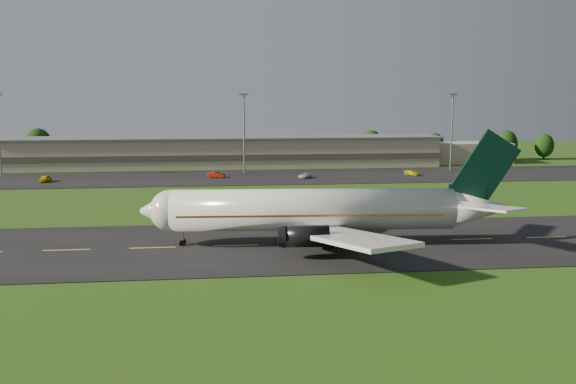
{
  "coord_description": "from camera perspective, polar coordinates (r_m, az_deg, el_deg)",
  "views": [
    {
      "loc": [
        -2.68,
        -84.06,
        20.18
      ],
      "look_at": [
        7.97,
        8.0,
        6.0
      ],
      "focal_mm": 40.0,
      "sensor_mm": 36.0,
      "label": 1
    }
  ],
  "objects": [
    {
      "name": "service_vehicle_a",
      "position": [
        158.24,
        -20.78,
        1.11
      ],
      "size": [
        2.44,
        4.58,
        1.48
      ],
      "primitive_type": "imported",
      "rotation": [
        0.0,
        0.0,
        -0.16
      ],
      "color": "#C2B30B",
      "rests_on": "apron"
    },
    {
      "name": "light_mast_centre",
      "position": [
        164.4,
        -3.93,
        6.08
      ],
      "size": [
        2.4,
        1.2,
        20.35
      ],
      "color": "gray",
      "rests_on": "ground"
    },
    {
      "name": "ground",
      "position": [
        86.49,
        -4.66,
        -4.82
      ],
      "size": [
        360.0,
        360.0,
        0.0
      ],
      "primitive_type": "plane",
      "color": "#274A12",
      "rests_on": "ground"
    },
    {
      "name": "service_vehicle_b",
      "position": [
        156.56,
        -6.41,
        1.53
      ],
      "size": [
        4.49,
        2.5,
        1.4
      ],
      "primitive_type": "imported",
      "rotation": [
        0.0,
        0.0,
        1.32
      ],
      "color": "#971F0A",
      "rests_on": "apron"
    },
    {
      "name": "service_vehicle_c",
      "position": [
        154.9,
        1.51,
        1.47
      ],
      "size": [
        4.1,
        4.72,
        1.21
      ],
      "primitive_type": "imported",
      "rotation": [
        0.0,
        0.0,
        -0.6
      ],
      "color": "silver",
      "rests_on": "apron"
    },
    {
      "name": "airliner",
      "position": [
        86.55,
        2.76,
        -1.64
      ],
      "size": [
        51.3,
        42.09,
        15.57
      ],
      "rotation": [
        0.0,
        0.0,
        -0.07
      ],
      "color": "white",
      "rests_on": "ground"
    },
    {
      "name": "terminal",
      "position": [
        181.19,
        -3.7,
        3.55
      ],
      "size": [
        145.0,
        16.0,
        8.4
      ],
      "color": "tan",
      "rests_on": "ground"
    },
    {
      "name": "light_mast_east",
      "position": [
        175.78,
        14.38,
        6.0
      ],
      "size": [
        2.4,
        1.2,
        20.35
      ],
      "color": "gray",
      "rests_on": "ground"
    },
    {
      "name": "tree_line",
      "position": [
        192.96,
        2.23,
        4.21
      ],
      "size": [
        198.17,
        9.96,
        10.52
      ],
      "color": "black",
      "rests_on": "ground"
    },
    {
      "name": "service_vehicle_d",
      "position": [
        162.85,
        10.98,
        1.67
      ],
      "size": [
        3.9,
        4.41,
        1.22
      ],
      "primitive_type": "imported",
      "rotation": [
        0.0,
        0.0,
        0.64
      ],
      "color": "#CFBB0C",
      "rests_on": "apron"
    },
    {
      "name": "taxiway",
      "position": [
        86.47,
        -4.66,
        -4.79
      ],
      "size": [
        220.0,
        30.0,
        0.1
      ],
      "primitive_type": "cube",
      "color": "black",
      "rests_on": "ground"
    },
    {
      "name": "apron",
      "position": [
        157.37,
        -5.57,
        1.31
      ],
      "size": [
        260.0,
        30.0,
        0.1
      ],
      "primitive_type": "cube",
      "color": "black",
      "rests_on": "ground"
    }
  ]
}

